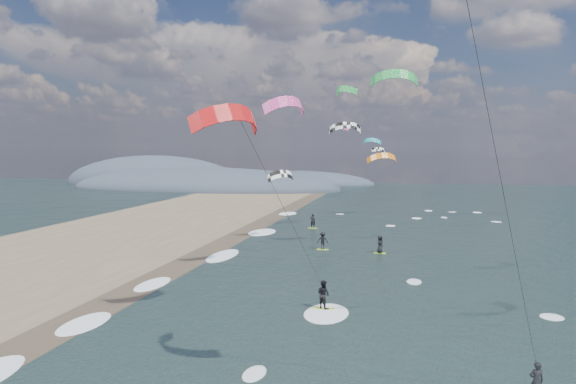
# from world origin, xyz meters

# --- Properties ---
(wet_sand_strip) EXTENTS (3.00, 240.00, 0.00)m
(wet_sand_strip) POSITION_xyz_m (-12.00, 10.00, 0.00)
(wet_sand_strip) COLOR #382D23
(wet_sand_strip) RESTS_ON ground
(coastal_hills) EXTENTS (80.00, 41.00, 15.00)m
(coastal_hills) POSITION_xyz_m (-44.84, 107.86, 0.00)
(coastal_hills) COLOR #3D4756
(coastal_hills) RESTS_ON ground
(kitesurfer_near_a) EXTENTS (7.63, 8.98, 17.21)m
(kitesurfer_near_a) POSITION_xyz_m (8.02, -3.73, 12.75)
(kitesurfer_near_a) COLOR #BBF02A
(kitesurfer_near_a) RESTS_ON ground
(kitesurfer_near_b) EXTENTS (6.92, 9.29, 12.59)m
(kitesurfer_near_b) POSITION_xyz_m (-1.08, 7.22, 8.03)
(kitesurfer_near_b) COLOR #BBF02A
(kitesurfer_near_b) RESTS_ON ground
(far_kitesurfers) EXTENTS (9.75, 14.94, 1.72)m
(far_kitesurfers) POSITION_xyz_m (-0.76, 33.23, 0.85)
(far_kitesurfers) COLOR #BBF02A
(far_kitesurfers) RESTS_ON ground
(bg_kite_field) EXTENTS (14.72, 76.81, 11.50)m
(bg_kite_field) POSITION_xyz_m (-0.40, 51.31, 12.14)
(bg_kite_field) COLOR teal
(bg_kite_field) RESTS_ON ground
(shoreline_surf) EXTENTS (2.40, 79.40, 0.11)m
(shoreline_surf) POSITION_xyz_m (-10.80, 14.75, 0.00)
(shoreline_surf) COLOR white
(shoreline_surf) RESTS_ON ground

